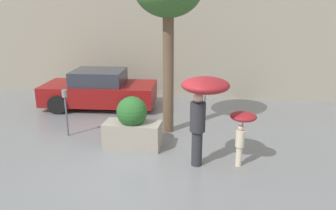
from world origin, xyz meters
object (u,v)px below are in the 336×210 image
object	(u,v)px
person_child	(242,124)
planter_box	(132,125)
parking_meter	(65,103)
parked_car_near	(100,90)
person_adult	(203,97)

from	to	relation	value
person_child	planter_box	bearing A→B (deg)	109.17
person_child	parking_meter	size ratio (longest dim) A/B	0.95
planter_box	parked_car_near	size ratio (longest dim) A/B	0.36
person_child	parked_car_near	xyz separation A→B (m)	(-4.77, 3.84, -0.36)
parking_meter	parked_car_near	bearing A→B (deg)	91.44
planter_box	parking_meter	xyz separation A→B (m)	(-2.01, 0.48, 0.35)
parked_car_near	parking_meter	bearing A→B (deg)	176.92
person_adult	person_child	distance (m)	1.11
person_child	parked_car_near	size ratio (longest dim) A/B	0.31
planter_box	person_adult	world-z (taller)	person_adult
planter_box	person_child	world-z (taller)	planter_box
person_adult	parked_car_near	world-z (taller)	person_adult
person_child	parking_meter	bearing A→B (deg)	108.56
person_adult	parking_meter	distance (m)	4.08
planter_box	person_child	bearing A→B (deg)	-12.04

